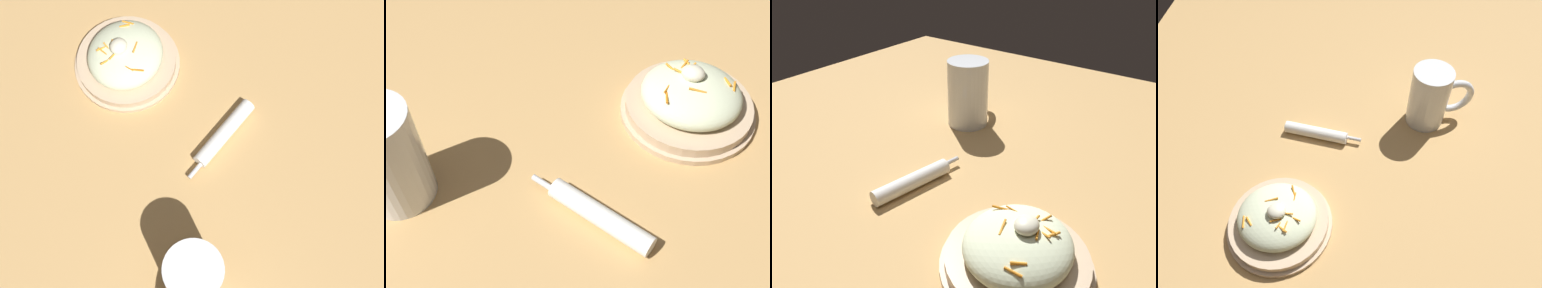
# 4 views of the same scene
# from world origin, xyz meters

# --- Properties ---
(ground_plane) EXTENTS (1.43, 1.43, 0.00)m
(ground_plane) POSITION_xyz_m (0.00, 0.00, 0.00)
(ground_plane) COLOR tan
(salad_plate) EXTENTS (0.22, 0.22, 0.09)m
(salad_plate) POSITION_xyz_m (0.17, 0.25, 0.03)
(salad_plate) COLOR #D1B28E
(salad_plate) RESTS_ON ground_plane
(beer_mug) EXTENTS (0.16, 0.10, 0.16)m
(beer_mug) POSITION_xyz_m (-0.16, -0.07, 0.07)
(beer_mug) COLOR white
(beer_mug) RESTS_ON ground_plane
(napkin_roll) EXTENTS (0.19, 0.06, 0.03)m
(napkin_roll) POSITION_xyz_m (0.12, -0.00, 0.01)
(napkin_roll) COLOR white
(napkin_roll) RESTS_ON ground_plane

